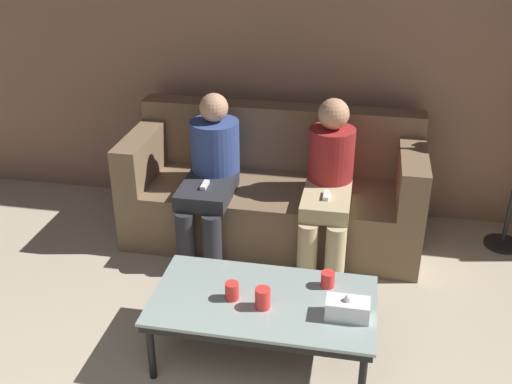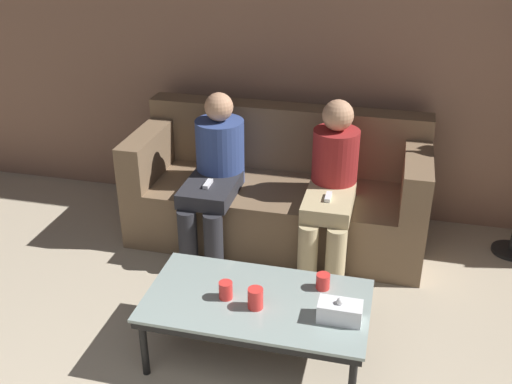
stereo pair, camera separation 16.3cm
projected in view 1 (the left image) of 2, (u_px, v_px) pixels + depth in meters
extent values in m
cube|color=#8C6651|center=(287.00, 45.00, 4.39)|extent=(12.00, 0.06, 2.60)
cube|color=brown|center=(272.00, 210.00, 4.39)|extent=(2.08, 0.85, 0.43)
cube|color=brown|center=(280.00, 136.00, 4.47)|extent=(2.08, 0.20, 0.48)
cube|color=brown|center=(145.00, 152.00, 4.38)|extent=(0.18, 0.85, 0.33)
cube|color=brown|center=(411.00, 173.00, 4.06)|extent=(0.18, 0.85, 0.33)
cube|color=#8C9E99|center=(263.00, 300.00, 3.16)|extent=(1.18, 0.65, 0.02)
cube|color=black|center=(263.00, 305.00, 3.17)|extent=(1.16, 0.63, 0.04)
cylinder|color=black|center=(151.00, 353.00, 3.11)|extent=(0.04, 0.04, 0.33)
cylinder|color=black|center=(362.00, 382.00, 2.93)|extent=(0.04, 0.04, 0.33)
cylinder|color=black|center=(182.00, 291.00, 3.59)|extent=(0.04, 0.04, 0.33)
cylinder|color=black|center=(365.00, 313.00, 3.41)|extent=(0.04, 0.04, 0.33)
cylinder|color=red|center=(328.00, 279.00, 3.24)|extent=(0.08, 0.08, 0.09)
cylinder|color=red|center=(231.00, 291.00, 3.14)|extent=(0.07, 0.07, 0.10)
cylinder|color=red|center=(263.00, 298.00, 3.07)|extent=(0.08, 0.08, 0.11)
cube|color=white|center=(347.00, 309.00, 3.00)|extent=(0.22, 0.12, 0.10)
sphere|color=white|center=(348.00, 299.00, 2.97)|extent=(0.04, 0.04, 0.04)
cylinder|color=black|center=(502.00, 244.00, 4.36)|extent=(0.26, 0.26, 0.02)
cylinder|color=#28282D|center=(186.00, 241.00, 4.00)|extent=(0.13, 0.13, 0.43)
cylinder|color=#28282D|center=(212.00, 244.00, 3.97)|extent=(0.13, 0.13, 0.43)
cube|color=#28282D|center=(207.00, 190.00, 4.08)|extent=(0.34, 0.49, 0.10)
cylinder|color=#334784|center=(215.00, 152.00, 4.21)|extent=(0.34, 0.34, 0.46)
sphere|color=tan|center=(214.00, 108.00, 4.07)|extent=(0.20, 0.20, 0.20)
cube|color=white|center=(205.00, 185.00, 4.01)|extent=(0.04, 0.12, 0.02)
cylinder|color=tan|center=(307.00, 253.00, 3.86)|extent=(0.13, 0.13, 0.43)
cylinder|color=tan|center=(335.00, 256.00, 3.83)|extent=(0.13, 0.13, 0.43)
cube|color=tan|center=(326.00, 201.00, 3.94)|extent=(0.31, 0.49, 0.10)
cylinder|color=maroon|center=(331.00, 161.00, 4.08)|extent=(0.31, 0.31, 0.47)
sphere|color=tan|center=(334.00, 114.00, 3.93)|extent=(0.21, 0.21, 0.21)
cube|color=white|center=(326.00, 195.00, 3.87)|extent=(0.04, 0.12, 0.02)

